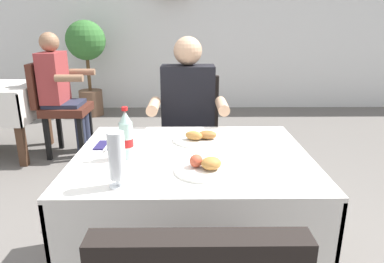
{
  "coord_description": "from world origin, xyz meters",
  "views": [
    {
      "loc": [
        0.06,
        -1.6,
        1.34
      ],
      "look_at": [
        0.07,
        0.03,
        0.82
      ],
      "focal_mm": 31.88,
      "sensor_mm": 36.0,
      "label": 1
    }
  ],
  "objects_px": {
    "background_chair_right": "(57,103)",
    "background_patron": "(60,88)",
    "beer_glass_left": "(117,159)",
    "cola_bottle_primary": "(126,136)",
    "potted_plant_corner": "(87,53)",
    "plate_far_diner": "(198,138)",
    "napkin_cutlery_set": "(113,145)",
    "main_dining_table": "(192,186)",
    "seated_diner_far": "(188,119)",
    "plate_near_camera": "(204,167)",
    "chair_far_diner_seat": "(191,136)"
  },
  "relations": [
    {
      "from": "cola_bottle_primary",
      "to": "plate_near_camera",
      "type": "bearing_deg",
      "value": -23.94
    },
    {
      "from": "chair_far_diner_seat",
      "to": "cola_bottle_primary",
      "type": "distance_m",
      "value": 0.98
    },
    {
      "from": "chair_far_diner_seat",
      "to": "seated_diner_far",
      "type": "height_order",
      "value": "seated_diner_far"
    },
    {
      "from": "main_dining_table",
      "to": "cola_bottle_primary",
      "type": "height_order",
      "value": "cola_bottle_primary"
    },
    {
      "from": "cola_bottle_primary",
      "to": "napkin_cutlery_set",
      "type": "relative_size",
      "value": 1.27
    },
    {
      "from": "plate_far_diner",
      "to": "cola_bottle_primary",
      "type": "bearing_deg",
      "value": -145.03
    },
    {
      "from": "chair_far_diner_seat",
      "to": "napkin_cutlery_set",
      "type": "xyz_separation_m",
      "value": [
        -0.4,
        -0.72,
        0.19
      ]
    },
    {
      "from": "background_patron",
      "to": "napkin_cutlery_set",
      "type": "bearing_deg",
      "value": -63.15
    },
    {
      "from": "plate_near_camera",
      "to": "cola_bottle_primary",
      "type": "bearing_deg",
      "value": 156.06
    },
    {
      "from": "background_patron",
      "to": "potted_plant_corner",
      "type": "relative_size",
      "value": 0.91
    },
    {
      "from": "chair_far_diner_seat",
      "to": "napkin_cutlery_set",
      "type": "distance_m",
      "value": 0.85
    },
    {
      "from": "beer_glass_left",
      "to": "background_patron",
      "type": "relative_size",
      "value": 0.17
    },
    {
      "from": "main_dining_table",
      "to": "napkin_cutlery_set",
      "type": "height_order",
      "value": "napkin_cutlery_set"
    },
    {
      "from": "background_chair_right",
      "to": "background_patron",
      "type": "height_order",
      "value": "background_patron"
    },
    {
      "from": "plate_near_camera",
      "to": "potted_plant_corner",
      "type": "height_order",
      "value": "potted_plant_corner"
    },
    {
      "from": "background_patron",
      "to": "plate_near_camera",
      "type": "bearing_deg",
      "value": -57.23
    },
    {
      "from": "seated_diner_far",
      "to": "cola_bottle_primary",
      "type": "bearing_deg",
      "value": -109.91
    },
    {
      "from": "chair_far_diner_seat",
      "to": "beer_glass_left",
      "type": "bearing_deg",
      "value": -103.69
    },
    {
      "from": "beer_glass_left",
      "to": "cola_bottle_primary",
      "type": "xyz_separation_m",
      "value": [
        -0.02,
        0.29,
        -0.01
      ]
    },
    {
      "from": "background_chair_right",
      "to": "cola_bottle_primary",
      "type": "bearing_deg",
      "value": -61.58
    },
    {
      "from": "main_dining_table",
      "to": "plate_far_diner",
      "type": "relative_size",
      "value": 4.71
    },
    {
      "from": "cola_bottle_primary",
      "to": "background_chair_right",
      "type": "height_order",
      "value": "cola_bottle_primary"
    },
    {
      "from": "background_chair_right",
      "to": "potted_plant_corner",
      "type": "distance_m",
      "value": 1.67
    },
    {
      "from": "napkin_cutlery_set",
      "to": "potted_plant_corner",
      "type": "xyz_separation_m",
      "value": [
        -1.08,
        3.42,
        0.17
      ]
    },
    {
      "from": "main_dining_table",
      "to": "beer_glass_left",
      "type": "bearing_deg",
      "value": -130.05
    },
    {
      "from": "potted_plant_corner",
      "to": "cola_bottle_primary",
      "type": "bearing_deg",
      "value": -71.73
    },
    {
      "from": "cola_bottle_primary",
      "to": "potted_plant_corner",
      "type": "xyz_separation_m",
      "value": [
        -1.18,
        3.58,
        0.07
      ]
    },
    {
      "from": "cola_bottle_primary",
      "to": "potted_plant_corner",
      "type": "bearing_deg",
      "value": 108.27
    },
    {
      "from": "plate_far_diner",
      "to": "chair_far_diner_seat",
      "type": "bearing_deg",
      "value": 92.82
    },
    {
      "from": "main_dining_table",
      "to": "seated_diner_far",
      "type": "relative_size",
      "value": 0.88
    },
    {
      "from": "cola_bottle_primary",
      "to": "background_patron",
      "type": "relative_size",
      "value": 0.19
    },
    {
      "from": "background_chair_right",
      "to": "plate_near_camera",
      "type": "bearing_deg",
      "value": -56.31
    },
    {
      "from": "cola_bottle_primary",
      "to": "napkin_cutlery_set",
      "type": "xyz_separation_m",
      "value": [
        -0.1,
        0.16,
        -0.1
      ]
    },
    {
      "from": "chair_far_diner_seat",
      "to": "potted_plant_corner",
      "type": "relative_size",
      "value": 0.7
    },
    {
      "from": "seated_diner_far",
      "to": "potted_plant_corner",
      "type": "height_order",
      "value": "potted_plant_corner"
    },
    {
      "from": "seated_diner_far",
      "to": "background_patron",
      "type": "distance_m",
      "value": 1.76
    },
    {
      "from": "cola_bottle_primary",
      "to": "background_patron",
      "type": "height_order",
      "value": "background_patron"
    },
    {
      "from": "plate_far_diner",
      "to": "potted_plant_corner",
      "type": "bearing_deg",
      "value": 114.36
    },
    {
      "from": "napkin_cutlery_set",
      "to": "seated_diner_far",
      "type": "bearing_deg",
      "value": 57.98
    },
    {
      "from": "plate_far_diner",
      "to": "background_chair_right",
      "type": "height_order",
      "value": "background_chair_right"
    },
    {
      "from": "plate_far_diner",
      "to": "napkin_cutlery_set",
      "type": "height_order",
      "value": "plate_far_diner"
    },
    {
      "from": "beer_glass_left",
      "to": "potted_plant_corner",
      "type": "xyz_separation_m",
      "value": [
        -1.2,
        3.87,
        0.07
      ]
    },
    {
      "from": "main_dining_table",
      "to": "chair_far_diner_seat",
      "type": "bearing_deg",
      "value": 90.0
    },
    {
      "from": "seated_diner_far",
      "to": "chair_far_diner_seat",
      "type": "bearing_deg",
      "value": 79.62
    },
    {
      "from": "napkin_cutlery_set",
      "to": "plate_far_diner",
      "type": "bearing_deg",
      "value": 9.1
    },
    {
      "from": "main_dining_table",
      "to": "plate_near_camera",
      "type": "relative_size",
      "value": 4.79
    },
    {
      "from": "napkin_cutlery_set",
      "to": "main_dining_table",
      "type": "bearing_deg",
      "value": -15.53
    },
    {
      "from": "plate_near_camera",
      "to": "background_chair_right",
      "type": "xyz_separation_m",
      "value": [
        -1.41,
        2.12,
        -0.21
      ]
    },
    {
      "from": "plate_far_diner",
      "to": "cola_bottle_primary",
      "type": "height_order",
      "value": "cola_bottle_primary"
    },
    {
      "from": "seated_diner_far",
      "to": "potted_plant_corner",
      "type": "xyz_separation_m",
      "value": [
        -1.46,
        2.8,
        0.21
      ]
    }
  ]
}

